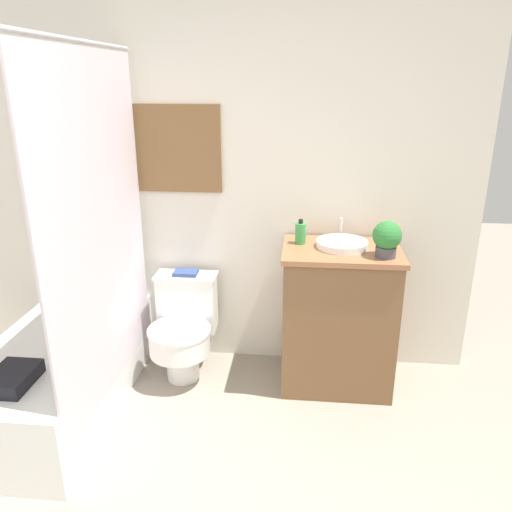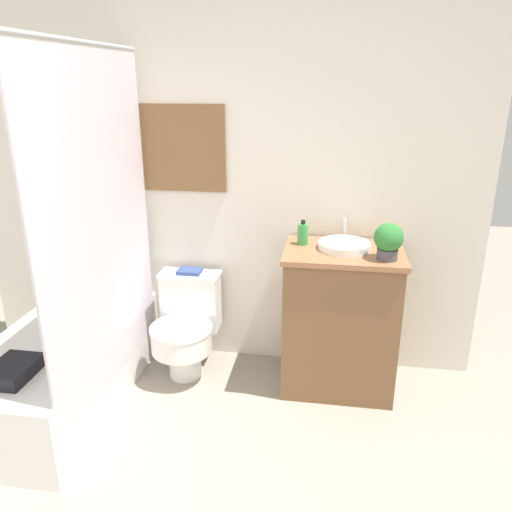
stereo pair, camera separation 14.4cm
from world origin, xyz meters
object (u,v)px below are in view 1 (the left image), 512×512
sink (342,244)px  potted_plant (387,238)px  soap_bottle (300,233)px  book_on_tank (186,273)px  toilet (184,327)px

sink → potted_plant: (0.23, -0.14, 0.09)m
soap_bottle → potted_plant: potted_plant is taller
potted_plant → book_on_tank: potted_plant is taller
toilet → sink: sink is taller
toilet → potted_plant: potted_plant is taller
soap_bottle → potted_plant: size_ratio=0.74×
sink → soap_bottle: 0.25m
sink → book_on_tank: (-0.96, 0.11, -0.26)m
book_on_tank → toilet: bearing=-90.0°
sink → book_on_tank: size_ratio=2.23×
potted_plant → toilet: bearing=174.0°
sink → soap_bottle: bearing=169.3°
book_on_tank → soap_bottle: bearing=-4.8°
toilet → sink: bearing=1.1°
soap_bottle → potted_plant: 0.51m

